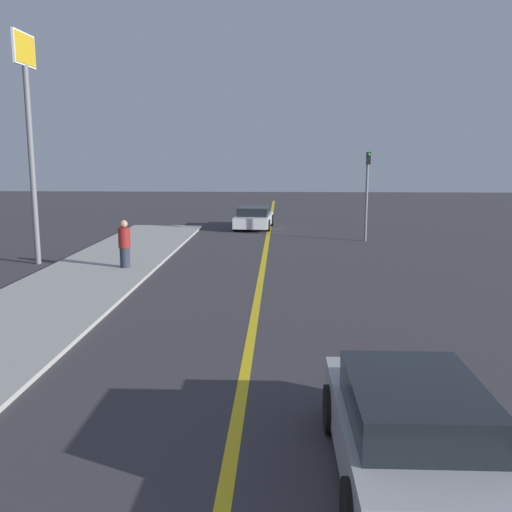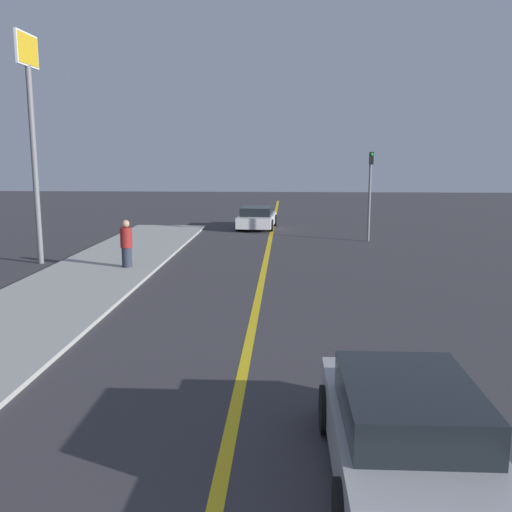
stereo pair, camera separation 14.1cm
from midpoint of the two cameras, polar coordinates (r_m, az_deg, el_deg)
name	(u,v)px [view 2 (the right image)]	position (r m, az deg, el deg)	size (l,w,h in m)	color
road_center_line	(264,271)	(19.40, 0.97, -1.53)	(0.20, 60.00, 0.01)	gold
sidewalk_left	(70,289)	(17.51, -17.90, -3.15)	(3.77, 29.81, 0.10)	#9E9E99
car_near_right_lane	(404,432)	(7.36, 15.14, -16.65)	(1.86, 3.85, 1.34)	#9E9EA3
car_ahead_center	(257,218)	(30.66, 0.23, 3.84)	(2.09, 3.90, 1.17)	silver
pedestrian_mid_group	(126,244)	(19.97, -12.64, 1.19)	(0.40, 0.40, 1.63)	#282D3D
traffic_light	(370,187)	(26.37, 11.48, 6.78)	(0.18, 0.40, 4.04)	slate
roadside_sign	(30,104)	(21.96, -21.45, 13.97)	(0.20, 1.64, 8.02)	slate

